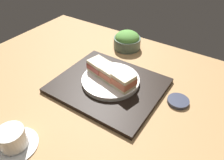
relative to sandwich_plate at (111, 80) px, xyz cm
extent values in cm
cube|color=tan|center=(-5.78, 8.46, -3.97)|extent=(140.00, 100.00, 3.00)
cube|color=black|center=(0.06, 1.37, -1.65)|extent=(38.61, 32.75, 1.64)
cylinder|color=white|center=(0.00, 0.00, 0.00)|extent=(21.74, 21.74, 1.67)
cube|color=beige|center=(-6.35, 1.34, 1.52)|extent=(8.39, 7.62, 1.37)
cube|color=#CC6B4C|center=(-6.35, 1.34, 3.45)|extent=(8.66, 8.07, 2.50)
cube|color=beige|center=(-6.35, 1.34, 5.39)|extent=(8.39, 7.62, 1.37)
cube|color=beige|center=(0.00, 0.00, 1.45)|extent=(8.39, 7.62, 1.23)
cube|color=#CC6B4C|center=(0.00, 0.00, 3.20)|extent=(8.54, 8.01, 2.26)
cube|color=beige|center=(0.00, 0.00, 4.95)|extent=(8.39, 7.62, 1.23)
cube|color=beige|center=(6.35, -1.34, 1.51)|extent=(8.39, 7.62, 1.34)
cube|color=#B74C42|center=(6.35, -1.34, 3.21)|extent=(8.51, 8.00, 2.06)
cube|color=beige|center=(6.35, -1.34, 4.91)|extent=(8.39, 7.62, 1.34)
cylinder|color=#4C6051|center=(9.33, -28.12, 0.18)|extent=(12.83, 12.83, 5.31)
ellipsoid|color=#5B9E42|center=(9.33, -28.12, 2.84)|extent=(11.50, 11.50, 6.33)
cylinder|color=white|center=(7.59, 37.39, -2.07)|extent=(12.89, 12.89, 0.80)
cylinder|color=white|center=(7.59, 37.39, 1.15)|extent=(7.64, 7.64, 5.65)
cylinder|color=#382111|center=(7.59, 37.39, 3.57)|extent=(7.03, 7.03, 0.40)
cylinder|color=#33384C|center=(-24.82, -5.11, -1.85)|extent=(7.52, 7.52, 1.24)
camera|label=1|loc=(-35.46, 52.63, 50.40)|focal=34.57mm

